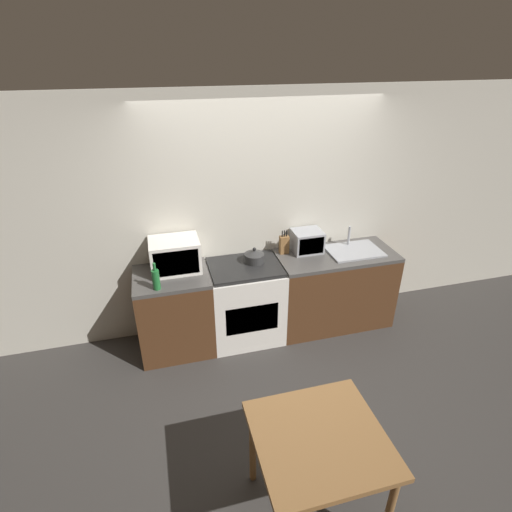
{
  "coord_description": "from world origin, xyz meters",
  "views": [
    {
      "loc": [
        -1.1,
        -2.85,
        2.92
      ],
      "look_at": [
        -0.19,
        0.59,
        1.05
      ],
      "focal_mm": 28.0,
      "sensor_mm": 36.0,
      "label": 1
    }
  ],
  "objects_px": {
    "microwave": "(175,255)",
    "bottle": "(156,279)",
    "kettle": "(254,256)",
    "dining_table": "(319,447)",
    "toaster_oven": "(307,241)",
    "stove_range": "(245,302)"
  },
  "relations": [
    {
      "from": "bottle",
      "to": "dining_table",
      "type": "xyz_separation_m",
      "value": [
        0.9,
        -1.79,
        -0.35
      ]
    },
    {
      "from": "kettle",
      "to": "stove_range",
      "type": "bearing_deg",
      "value": -155.12
    },
    {
      "from": "microwave",
      "to": "dining_table",
      "type": "xyz_separation_m",
      "value": [
        0.69,
        -2.12,
        -0.4
      ]
    },
    {
      "from": "microwave",
      "to": "toaster_oven",
      "type": "bearing_deg",
      "value": 1.89
    },
    {
      "from": "kettle",
      "to": "microwave",
      "type": "bearing_deg",
      "value": 176.49
    },
    {
      "from": "microwave",
      "to": "bottle",
      "type": "bearing_deg",
      "value": -122.37
    },
    {
      "from": "microwave",
      "to": "bottle",
      "type": "distance_m",
      "value": 0.39
    },
    {
      "from": "dining_table",
      "to": "kettle",
      "type": "bearing_deg",
      "value": 86.72
    },
    {
      "from": "kettle",
      "to": "bottle",
      "type": "bearing_deg",
      "value": -164.75
    },
    {
      "from": "microwave",
      "to": "dining_table",
      "type": "height_order",
      "value": "microwave"
    },
    {
      "from": "kettle",
      "to": "toaster_oven",
      "type": "bearing_deg",
      "value": 8.82
    },
    {
      "from": "kettle",
      "to": "microwave",
      "type": "height_order",
      "value": "microwave"
    },
    {
      "from": "kettle",
      "to": "dining_table",
      "type": "distance_m",
      "value": 2.09
    },
    {
      "from": "stove_range",
      "to": "kettle",
      "type": "xyz_separation_m",
      "value": [
        0.12,
        0.05,
        0.52
      ]
    },
    {
      "from": "kettle",
      "to": "toaster_oven",
      "type": "distance_m",
      "value": 0.64
    },
    {
      "from": "microwave",
      "to": "bottle",
      "type": "height_order",
      "value": "microwave"
    },
    {
      "from": "stove_range",
      "to": "bottle",
      "type": "height_order",
      "value": "bottle"
    },
    {
      "from": "kettle",
      "to": "microwave",
      "type": "xyz_separation_m",
      "value": [
        -0.81,
        0.05,
        0.1
      ]
    },
    {
      "from": "dining_table",
      "to": "toaster_oven",
      "type": "bearing_deg",
      "value": 71.01
    },
    {
      "from": "stove_range",
      "to": "toaster_oven",
      "type": "bearing_deg",
      "value": 11.53
    },
    {
      "from": "stove_range",
      "to": "bottle",
      "type": "xyz_separation_m",
      "value": [
        -0.9,
        -0.22,
        0.56
      ]
    },
    {
      "from": "toaster_oven",
      "to": "dining_table",
      "type": "height_order",
      "value": "toaster_oven"
    }
  ]
}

